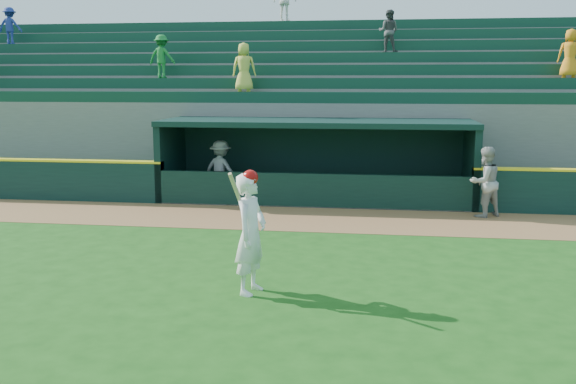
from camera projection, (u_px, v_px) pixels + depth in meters
The scene contains 7 objects.
ground at pixel (276, 273), 12.28m from camera, with size 120.00×120.00×0.00m, color #194A12.
warning_track at pixel (306, 219), 17.06m from camera, with size 40.00×3.00×0.01m, color brown.
dugout_player_front at pixel (485, 182), 17.20m from camera, with size 0.92×0.72×1.90m, color #9F9F9A.
dugout_player_inside at pixel (221, 169), 19.97m from camera, with size 1.17×0.67×1.81m, color #A7A7A2.
dugout at pixel (317, 155), 19.85m from camera, with size 9.40×2.80×2.46m.
stands at pixel (329, 114), 24.12m from camera, with size 34.50×6.25×7.56m.
batter_at_plate at pixel (251, 232), 10.97m from camera, with size 0.67×0.90×2.17m.
Camera 1 is at (1.90, -11.68, 3.64)m, focal length 40.00 mm.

